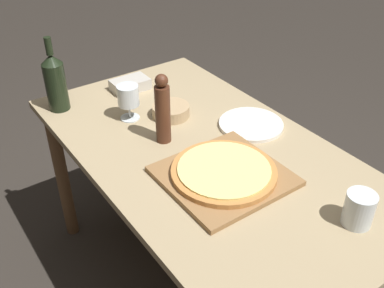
% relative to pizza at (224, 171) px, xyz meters
% --- Properties ---
extents(ground_plane, '(12.00, 12.00, 0.00)m').
position_rel_pizza_xyz_m(ground_plane, '(0.05, 0.16, -0.79)').
color(ground_plane, '#2D2823').
extents(dining_table, '(0.81, 1.48, 0.76)m').
position_rel_pizza_xyz_m(dining_table, '(0.05, 0.16, -0.13)').
color(dining_table, '#9E8966').
rests_on(dining_table, ground_plane).
extents(cutting_board, '(0.39, 0.37, 0.02)m').
position_rel_pizza_xyz_m(cutting_board, '(-0.00, 0.00, -0.02)').
color(cutting_board, olive).
rests_on(cutting_board, dining_table).
extents(pizza, '(0.35, 0.35, 0.02)m').
position_rel_pizza_xyz_m(pizza, '(0.00, 0.00, 0.00)').
color(pizza, '#BC7A3D').
rests_on(pizza, cutting_board).
extents(wine_bottle, '(0.09, 0.09, 0.31)m').
position_rel_pizza_xyz_m(wine_bottle, '(-0.27, 0.76, 0.10)').
color(wine_bottle, black).
rests_on(wine_bottle, dining_table).
extents(pepper_mill, '(0.06, 0.06, 0.27)m').
position_rel_pizza_xyz_m(pepper_mill, '(-0.04, 0.31, 0.10)').
color(pepper_mill, '#4C2819').
rests_on(pepper_mill, dining_table).
extents(wine_glass, '(0.09, 0.09, 0.15)m').
position_rel_pizza_xyz_m(wine_glass, '(-0.07, 0.52, 0.07)').
color(wine_glass, silver).
rests_on(wine_glass, dining_table).
extents(small_bowl, '(0.15, 0.15, 0.05)m').
position_rel_pizza_xyz_m(small_bowl, '(0.08, 0.44, -0.01)').
color(small_bowl, tan).
rests_on(small_bowl, dining_table).
extents(drinking_tumbler, '(0.09, 0.09, 0.11)m').
position_rel_pizza_xyz_m(drinking_tumbler, '(0.19, -0.39, 0.02)').
color(drinking_tumbler, silver).
rests_on(drinking_tumbler, dining_table).
extents(dinner_plate, '(0.25, 0.25, 0.01)m').
position_rel_pizza_xyz_m(dinner_plate, '(0.29, 0.20, -0.02)').
color(dinner_plate, silver).
rests_on(dinner_plate, dining_table).
extents(food_container, '(0.16, 0.10, 0.05)m').
position_rel_pizza_xyz_m(food_container, '(0.06, 0.74, -0.00)').
color(food_container, '#BCB7AD').
rests_on(food_container, dining_table).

